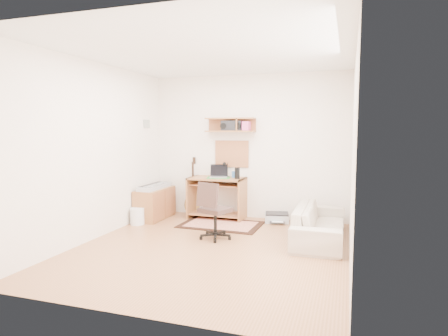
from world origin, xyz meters
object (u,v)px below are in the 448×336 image
(desk, at_px, (217,198))
(sofa, at_px, (320,217))
(printer, at_px, (277,217))
(cabinet, at_px, (155,203))
(task_chair, at_px, (215,210))

(desk, bearing_deg, sofa, -23.89)
(desk, distance_m, sofa, 2.06)
(desk, distance_m, printer, 1.13)
(sofa, bearing_deg, printer, 41.76)
(cabinet, xyz_separation_m, printer, (2.17, 0.41, -0.19))
(cabinet, xyz_separation_m, sofa, (2.96, -0.48, 0.06))
(desk, height_order, task_chair, task_chair)
(desk, relative_size, task_chair, 1.15)
(desk, relative_size, sofa, 0.58)
(sofa, bearing_deg, desk, 66.11)
(desk, xyz_separation_m, task_chair, (0.41, -1.25, 0.06))
(printer, height_order, sofa, sofa)
(desk, height_order, cabinet, desk)
(desk, relative_size, printer, 2.43)
(printer, bearing_deg, sofa, -60.10)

